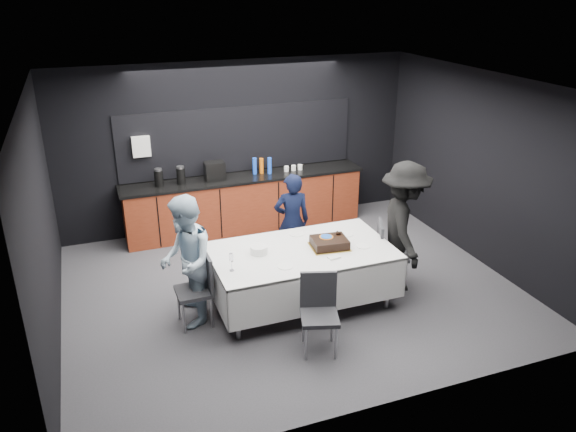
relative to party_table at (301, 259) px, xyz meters
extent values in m
plane|color=#414146|center=(0.00, 0.40, -0.64)|extent=(6.00, 6.00, 0.00)
cube|color=white|center=(0.00, 0.40, 2.16)|extent=(6.00, 5.00, 0.04)
cube|color=black|center=(0.00, 2.90, 0.76)|extent=(6.00, 0.04, 2.80)
cube|color=black|center=(0.00, -2.10, 0.76)|extent=(6.00, 0.04, 2.80)
cube|color=black|center=(-3.00, 0.40, 0.76)|extent=(0.04, 5.00, 2.80)
cube|color=black|center=(3.00, 0.40, 0.76)|extent=(0.04, 5.00, 2.80)
cube|color=maroon|center=(0.00, 2.60, -0.19)|extent=(4.00, 0.60, 0.90)
cube|color=black|center=(0.00, 2.60, 0.28)|extent=(4.10, 0.64, 0.04)
cube|color=black|center=(0.00, 2.88, 0.86)|extent=(4.00, 0.03, 1.10)
cube|color=white|center=(-1.60, 2.83, 0.91)|extent=(0.28, 0.12, 0.32)
cylinder|color=black|center=(-1.40, 2.60, 0.43)|extent=(0.14, 0.14, 0.26)
cylinder|color=black|center=(-1.05, 2.60, 0.43)|extent=(0.14, 0.14, 0.26)
cube|color=black|center=(-0.50, 2.60, 0.45)|extent=(0.32, 0.24, 0.30)
cylinder|color=blue|center=(0.20, 2.65, 0.44)|extent=(0.07, 0.07, 0.28)
cylinder|color=orange|center=(0.32, 2.65, 0.43)|extent=(0.07, 0.07, 0.26)
cylinder|color=blue|center=(0.44, 2.58, 0.44)|extent=(0.07, 0.07, 0.28)
cylinder|color=white|center=(0.75, 2.60, 0.34)|extent=(0.08, 0.08, 0.09)
cylinder|color=white|center=(0.88, 2.60, 0.34)|extent=(0.08, 0.08, 0.09)
cylinder|color=white|center=(1.00, 2.60, 0.34)|extent=(0.08, 0.08, 0.09)
cylinder|color=#99999E|center=(-1.40, 2.60, 0.57)|extent=(0.12, 0.12, 0.03)
cylinder|color=#99999E|center=(-1.05, 2.60, 0.57)|extent=(0.12, 0.12, 0.03)
cylinder|color=#99999E|center=(-1.00, -0.50, -0.27)|extent=(0.06, 0.06, 0.75)
cylinder|color=#99999E|center=(-1.00, 0.50, -0.27)|extent=(0.06, 0.06, 0.75)
cylinder|color=#99999E|center=(1.00, -0.50, -0.27)|extent=(0.06, 0.06, 0.75)
cylinder|color=#99999E|center=(1.00, 0.50, -0.27)|extent=(0.06, 0.06, 0.75)
cube|color=silver|center=(0.00, 0.00, 0.12)|extent=(2.32, 1.32, 0.04)
cube|color=silver|center=(0.00, -0.65, -0.15)|extent=(2.32, 0.02, 0.55)
cube|color=silver|center=(0.00, 0.65, -0.15)|extent=(2.32, 0.02, 0.55)
cube|color=silver|center=(-1.15, 0.00, -0.15)|extent=(0.02, 1.32, 0.55)
cube|color=silver|center=(1.15, 0.00, -0.15)|extent=(0.02, 1.32, 0.55)
cube|color=gold|center=(0.37, -0.05, 0.14)|extent=(0.52, 0.44, 0.01)
cube|color=black|center=(0.37, -0.05, 0.20)|extent=(0.48, 0.40, 0.10)
cube|color=black|center=(0.37, -0.05, 0.25)|extent=(0.48, 0.40, 0.01)
cylinder|color=orange|center=(0.35, 0.01, 0.26)|extent=(0.18, 0.18, 0.00)
cylinder|color=blue|center=(0.35, 0.01, 0.27)|extent=(0.15, 0.15, 0.01)
sphere|color=black|center=(0.55, 0.07, 0.28)|extent=(0.04, 0.04, 0.04)
sphere|color=black|center=(0.57, 0.03, 0.28)|extent=(0.04, 0.04, 0.04)
sphere|color=black|center=(0.53, 0.03, 0.28)|extent=(0.04, 0.04, 0.04)
cylinder|color=white|center=(-0.54, 0.10, 0.19)|extent=(0.22, 0.22, 0.10)
cylinder|color=white|center=(-0.35, -0.36, 0.14)|extent=(0.19, 0.19, 0.01)
cylinder|color=white|center=(0.74, 0.23, 0.14)|extent=(0.19, 0.19, 0.01)
cylinder|color=white|center=(0.78, -0.19, 0.14)|extent=(0.18, 0.18, 0.01)
cylinder|color=white|center=(0.11, 0.47, 0.14)|extent=(0.21, 0.21, 0.01)
cube|color=white|center=(0.29, -0.36, 0.15)|extent=(0.17, 0.12, 0.02)
cylinder|color=white|center=(-0.98, -0.23, 0.14)|extent=(0.06, 0.06, 0.00)
cylinder|color=white|center=(-0.98, -0.23, 0.20)|extent=(0.01, 0.01, 0.12)
cylinder|color=white|center=(-0.98, -0.23, 0.31)|extent=(0.05, 0.05, 0.10)
cube|color=#2A2A2E|center=(-1.41, 0.00, -0.19)|extent=(0.42, 0.42, 0.05)
cube|color=#2A2A2E|center=(-1.22, 0.01, 0.06)|extent=(0.04, 0.42, 0.45)
cylinder|color=#99999E|center=(-1.59, 0.17, -0.42)|extent=(0.03, 0.03, 0.44)
cylinder|color=#99999E|center=(-1.58, -0.17, -0.42)|extent=(0.03, 0.03, 0.44)
cylinder|color=#99999E|center=(-1.25, 0.18, -0.42)|extent=(0.03, 0.03, 0.44)
cylinder|color=#99999E|center=(-1.24, -0.16, -0.42)|extent=(0.03, 0.03, 0.44)
cube|color=#2A2A2E|center=(1.38, 0.04, -0.19)|extent=(0.55, 0.55, 0.05)
cube|color=#2A2A2E|center=(1.20, 0.11, 0.06)|extent=(0.20, 0.40, 0.45)
cylinder|color=#99999E|center=(1.47, -0.19, -0.42)|extent=(0.03, 0.03, 0.44)
cylinder|color=#99999E|center=(1.60, 0.13, -0.42)|extent=(0.03, 0.03, 0.44)
cylinder|color=#99999E|center=(1.16, -0.05, -0.42)|extent=(0.03, 0.03, 0.44)
cylinder|color=#99999E|center=(1.29, 0.26, -0.42)|extent=(0.03, 0.03, 0.44)
cube|color=#2A2A2E|center=(-0.19, -1.05, -0.19)|extent=(0.52, 0.52, 0.05)
cube|color=#2A2A2E|center=(-0.14, -0.86, 0.06)|extent=(0.41, 0.16, 0.45)
cylinder|color=#99999E|center=(-0.40, -1.16, -0.42)|extent=(0.03, 0.03, 0.44)
cylinder|color=#99999E|center=(-0.08, -1.26, -0.42)|extent=(0.03, 0.03, 0.44)
cylinder|color=#99999E|center=(-0.30, -0.83, -0.42)|extent=(0.03, 0.03, 0.44)
cylinder|color=#99999E|center=(0.02, -0.93, -0.42)|extent=(0.03, 0.03, 0.44)
imported|color=black|center=(0.25, 1.02, 0.08)|extent=(0.57, 0.42, 1.45)
imported|color=#ACC5D8|center=(-1.46, 0.09, 0.19)|extent=(0.75, 0.89, 1.66)
imported|color=black|center=(1.46, -0.05, 0.26)|extent=(1.00, 1.31, 1.80)
camera|label=1|loc=(-2.40, -5.97, 3.33)|focal=35.00mm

